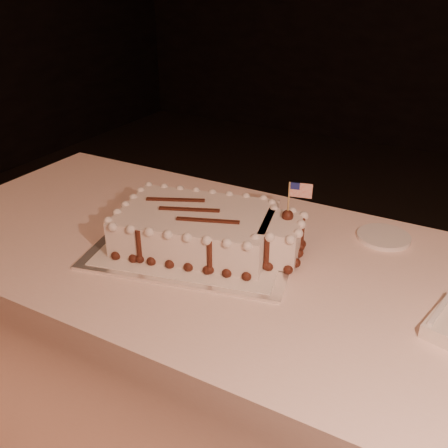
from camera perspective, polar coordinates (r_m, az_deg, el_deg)
The scene contains 5 objects.
banquet_table at distance 1.41m, azimuth 12.74°, elevation -19.99°, with size 2.40×0.80×0.75m, color #FFD5C5.
cake_board at distance 1.30m, azimuth -3.10°, elevation -2.40°, with size 0.51×0.38×0.01m, color white.
doily at distance 1.29m, azimuth -3.10°, elevation -2.21°, with size 0.45×0.34×0.00m, color white.
sheet_cake at distance 1.26m, azimuth -2.00°, elevation -0.54°, with size 0.50×0.34×0.19m.
side_plate at distance 1.40m, azimuth 17.78°, elevation -1.41°, with size 0.14×0.14×0.01m, color white.
Camera 1 is at (0.19, -0.35, 1.40)m, focal length 40.00 mm.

